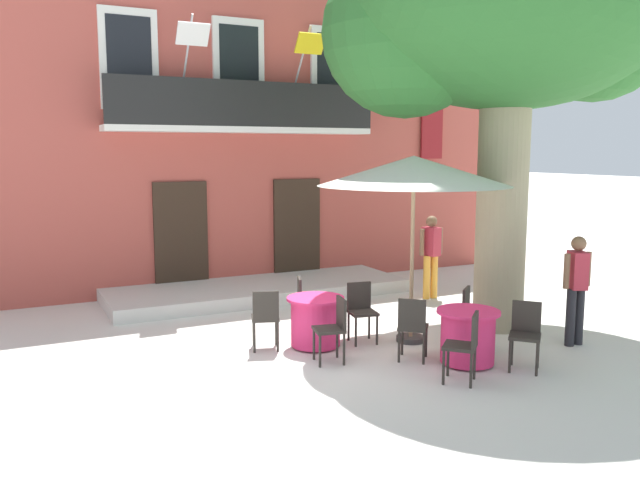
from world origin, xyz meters
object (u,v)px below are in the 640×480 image
(cafe_table_near_tree, at_px, (468,336))
(cafe_chair_middle_0, at_px, (306,301))
(cafe_chair_near_tree_0, at_px, (413,324))
(cafe_chair_middle_2, at_px, (334,325))
(cafe_chair_near_tree_2, at_px, (525,331))
(cafe_chair_middle_3, at_px, (361,308))
(pedestrian_mid_plaza, at_px, (577,284))
(pedestrian_near_entrance, at_px, (431,252))
(cafe_umbrella, at_px, (414,172))
(plane_tree, at_px, (503,17))
(cafe_chair_near_tree_1, at_px, (466,342))
(cafe_chair_near_tree_3, at_px, (473,314))
(cafe_chair_middle_1, at_px, (266,315))
(cafe_table_middle, at_px, (316,321))

(cafe_table_near_tree, height_order, cafe_chair_middle_0, cafe_chair_middle_0)
(cafe_chair_near_tree_0, height_order, cafe_chair_middle_2, same)
(cafe_chair_near_tree_2, xyz_separation_m, cafe_chair_middle_3, (-1.34, 2.08, 0.00))
(cafe_chair_middle_2, relative_size, pedestrian_mid_plaza, 0.55)
(pedestrian_near_entrance, bearing_deg, cafe_umbrella, -131.67)
(cafe_chair_near_tree_2, bearing_deg, cafe_umbrella, 110.60)
(plane_tree, xyz_separation_m, cafe_chair_near_tree_1, (-2.06, -1.85, -4.46))
(cafe_chair_near_tree_3, distance_m, cafe_chair_middle_1, 3.07)
(cafe_chair_near_tree_0, bearing_deg, cafe_chair_near_tree_1, -83.17)
(cafe_chair_near_tree_0, relative_size, pedestrian_near_entrance, 0.55)
(cafe_table_near_tree, distance_m, cafe_table_middle, 2.24)
(cafe_chair_middle_3, xyz_separation_m, pedestrian_mid_plaza, (2.79, -1.60, 0.41))
(cafe_umbrella, bearing_deg, cafe_chair_near_tree_0, -123.18)
(plane_tree, bearing_deg, cafe_chair_middle_0, 159.45)
(cafe_chair_near_tree_1, height_order, cafe_table_middle, cafe_chair_near_tree_1)
(cafe_table_near_tree, xyz_separation_m, cafe_table_middle, (-1.53, 1.64, 0.00))
(plane_tree, relative_size, cafe_chair_near_tree_2, 7.41)
(cafe_chair_middle_0, height_order, cafe_chair_middle_2, same)
(cafe_table_middle, bearing_deg, cafe_chair_near_tree_0, -53.01)
(cafe_table_near_tree, bearing_deg, pedestrian_mid_plaza, -0.57)
(pedestrian_mid_plaza, bearing_deg, cafe_table_near_tree, 179.43)
(cafe_table_near_tree, distance_m, cafe_chair_middle_2, 1.84)
(plane_tree, distance_m, cafe_chair_near_tree_3, 4.64)
(cafe_chair_near_tree_2, distance_m, cafe_chair_middle_2, 2.58)
(cafe_chair_middle_2, distance_m, pedestrian_mid_plaza, 3.76)
(cafe_chair_near_tree_0, height_order, pedestrian_mid_plaza, pedestrian_mid_plaza)
(plane_tree, xyz_separation_m, cafe_chair_middle_1, (-3.82, 0.53, -4.46))
(cafe_chair_middle_1, height_order, cafe_chair_middle_2, same)
(cafe_chair_middle_3, height_order, pedestrian_mid_plaza, pedestrian_mid_plaza)
(cafe_table_near_tree, height_order, cafe_chair_middle_2, cafe_chair_middle_2)
(cafe_table_near_tree, relative_size, cafe_table_middle, 1.00)
(cafe_chair_middle_0, bearing_deg, cafe_chair_near_tree_1, -74.00)
(plane_tree, relative_size, pedestrian_mid_plaza, 4.05)
(plane_tree, height_order, cafe_chair_middle_2, plane_tree)
(cafe_table_middle, xyz_separation_m, pedestrian_mid_plaza, (3.55, -1.66, 0.55))
(plane_tree, height_order, pedestrian_near_entrance, plane_tree)
(pedestrian_near_entrance, bearing_deg, cafe_chair_near_tree_3, -115.24)
(cafe_chair_near_tree_1, xyz_separation_m, pedestrian_mid_plaza, (2.51, 0.55, 0.41))
(pedestrian_near_entrance, bearing_deg, cafe_chair_middle_1, -157.97)
(cafe_chair_middle_1, xyz_separation_m, cafe_chair_middle_2, (0.65, -0.92, 0.00))
(cafe_chair_middle_1, height_order, cafe_chair_middle_3, same)
(cafe_chair_near_tree_2, relative_size, cafe_table_middle, 1.05)
(cafe_chair_near_tree_0, relative_size, cafe_chair_middle_1, 1.00)
(cafe_table_middle, bearing_deg, pedestrian_near_entrance, 28.35)
(cafe_chair_near_tree_1, relative_size, cafe_chair_near_tree_2, 1.00)
(cafe_chair_near_tree_1, height_order, pedestrian_near_entrance, pedestrian_near_entrance)
(cafe_table_near_tree, distance_m, cafe_chair_near_tree_0, 0.77)
(cafe_chair_near_tree_0, relative_size, cafe_chair_middle_3, 1.00)
(cafe_chair_near_tree_1, xyz_separation_m, pedestrian_near_entrance, (2.43, 4.08, 0.41))
(plane_tree, distance_m, cafe_chair_middle_0, 5.43)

